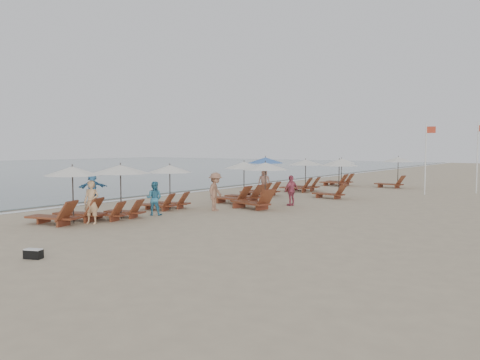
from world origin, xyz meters
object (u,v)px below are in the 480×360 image
Objects in this scene: lounger_station_5 at (302,175)px; beachgoer_mid_a at (154,198)px; beachgoer_near at (91,202)px; lounger_station_6 at (338,173)px; inland_station_1 at (335,174)px; beachgoer_mid_b at (216,192)px; inland_station_0 at (258,182)px; beachgoer_far_b at (264,182)px; duffel_bag at (33,254)px; flag_pole_near at (426,155)px; lounger_station_2 at (167,186)px; inland_station_2 at (394,169)px; beachgoer_far_a at (291,190)px; waterline_walker at (92,188)px; lounger_station_0 at (69,197)px; lounger_station_4 at (262,176)px; lounger_station_3 at (240,184)px; lounger_station_1 at (118,188)px.

lounger_station_5 is 13.66m from beachgoer_mid_a.
lounger_station_6 is at bearing 65.58° from beachgoer_near.
beachgoer_mid_b is at bearing -104.51° from inland_station_1.
inland_station_0 is 5.08m from beachgoer_mid_a.
duffel_bag is (4.42, -17.94, -0.67)m from beachgoer_far_b.
lounger_station_2 is at bearing -119.30° from flag_pole_near.
beachgoer_mid_a is at bearing -118.66° from inland_station_0.
beachgoer_far_b is (-0.81, -3.35, -0.26)m from lounger_station_5.
duffel_bag is at bearing -90.82° from inland_station_2.
flag_pole_near is at bearing 171.58° from beachgoer_far_a.
inland_station_1 reaches higher than waterline_walker.
inland_station_0 reaches higher than beachgoer_near.
lounger_station_6 reaches higher than beachgoer_mid_b.
lounger_station_0 is 0.99m from beachgoer_near.
lounger_station_0 is 13.07m from lounger_station_4.
waterline_walker is at bearing -174.57° from lounger_station_2.
beachgoer_far_a is 0.96× the size of beachgoer_far_b.
inland_station_1 reaches higher than beachgoer_mid_a.
inland_station_2 is at bearing 75.96° from lounger_station_3.
lounger_station_6 reaches higher than beachgoer_far_b.
lounger_station_4 is 1.69× the size of beachgoer_mid_a.
lounger_station_3 is 7.73m from lounger_station_5.
lounger_station_4 is at bearing 91.69° from lounger_station_1.
lounger_station_2 is 0.88× the size of inland_station_2.
lounger_station_5 is 7.51m from inland_station_2.
lounger_station_3 is at bearing -104.04° from inland_station_2.
lounger_station_2 is 4.53× the size of duffel_bag.
beachgoer_far_a is (-0.65, -13.55, -0.58)m from inland_station_2.
beachgoer_mid_a is at bearing -88.93° from lounger_station_5.
inland_station_1 is 4.51m from beachgoer_far_b.
inland_station_2 reaches higher than beachgoer_mid_b.
inland_station_1 reaches higher than beachgoer_far_a.
waterline_walker is at bearing -143.56° from lounger_station_3.
flag_pole_near is at bearing -141.28° from beachgoer_mid_a.
lounger_station_5 is 0.95× the size of inland_station_0.
lounger_station_3 is at bearing 85.10° from lounger_station_1.
lounger_station_1 is at bearing -94.90° from lounger_station_3.
lounger_station_1 reaches higher than lounger_station_2.
inland_station_0 is 1.80× the size of waterline_walker.
beachgoer_far_b is at bearing -8.22° from waterline_walker.
flag_pole_near is at bearing -2.66° from beachgoer_far_b.
beachgoer_mid_a is (-2.42, -4.43, -0.53)m from inland_station_0.
flag_pole_near is (7.43, 17.73, 1.15)m from lounger_station_1.
inland_station_1 is at bearing 72.62° from lounger_station_0.
inland_station_2 is at bearing 25.28° from beachgoer_far_b.
lounger_station_1 is 1.00× the size of lounger_station_6.
lounger_station_6 is 0.88× the size of inland_station_0.
inland_station_0 and inland_station_2 have the same top height.
beachgoer_mid_a is at bearing -81.64° from waterline_walker.
lounger_station_2 is 0.83× the size of inland_station_0.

